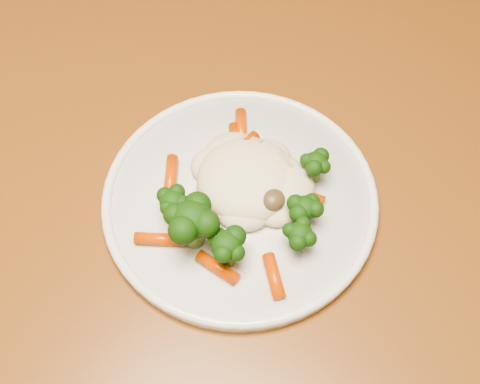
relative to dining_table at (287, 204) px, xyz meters
The scene contains 3 objects.
dining_table is the anchor object (origin of this frame).
plate 0.12m from the dining_table, 108.19° to the right, with size 0.27×0.27×0.01m, color white.
meal 0.15m from the dining_table, 102.31° to the right, with size 0.18×0.19×0.05m.
Camera 1 is at (-0.18, -0.62, 1.27)m, focal length 45.00 mm.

